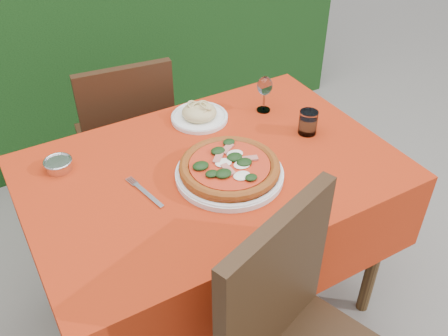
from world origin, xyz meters
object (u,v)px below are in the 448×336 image
fork (148,195)px  water_glass (308,123)px  pizza_plate (230,169)px  chair_far (127,134)px  wine_glass (265,87)px  steel_ramekin (59,165)px  pasta_plate (199,114)px

fork → water_glass: bearing=-8.4°
pizza_plate → chair_far: bearing=97.7°
chair_far → water_glass: 0.87m
water_glass → fork: bearing=-176.8°
wine_glass → steel_ramekin: size_ratio=1.67×
chair_far → steel_ramekin: 0.62m
chair_far → steel_ramekin: bearing=55.2°
water_glass → steel_ramekin: water_glass is taller
pizza_plate → fork: (-0.27, 0.04, -0.03)m
pasta_plate → wine_glass: wine_glass is taller
pizza_plate → fork: 0.28m
pasta_plate → water_glass: 0.42m
pizza_plate → water_glass: (0.39, 0.08, 0.01)m
wine_glass → steel_ramekin: wine_glass is taller
fork → pizza_plate: bearing=-20.8°
pizza_plate → pasta_plate: 0.38m
pizza_plate → wine_glass: 0.45m
pasta_plate → wine_glass: 0.28m
pasta_plate → water_glass: water_glass is taller
chair_far → wine_glass: size_ratio=5.98×
pasta_plate → pizza_plate: bearing=-102.3°
chair_far → pasta_plate: size_ratio=4.03×
pasta_plate → steel_ramekin: 0.56m
wine_glass → chair_far: bearing=133.8°
chair_far → water_glass: chair_far is taller
water_glass → fork: size_ratio=0.44×
pizza_plate → wine_glass: wine_glass is taller
pasta_plate → water_glass: bearing=-42.9°
wine_glass → fork: size_ratio=0.72×
chair_far → wine_glass: (0.44, -0.46, 0.34)m
chair_far → steel_ramekin: size_ratio=9.99×
pizza_plate → fork: bearing=170.8°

